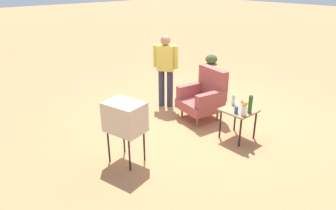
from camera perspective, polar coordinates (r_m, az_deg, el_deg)
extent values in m
plane|color=#C17A4C|center=(6.71, 6.34, -1.89)|extent=(60.00, 60.00, 0.00)
cylinder|color=#937047|center=(6.55, 2.64, -1.33)|extent=(0.05, 0.05, 0.22)
cylinder|color=#937047|center=(6.17, 5.50, -3.02)|extent=(0.05, 0.05, 0.22)
cylinder|color=#937047|center=(6.85, 6.27, -0.33)|extent=(0.05, 0.05, 0.22)
cylinder|color=#937047|center=(6.49, 9.21, -1.88)|extent=(0.05, 0.05, 0.22)
cube|color=#9E4C47|center=(6.43, 5.98, 0.10)|extent=(0.86, 0.86, 0.20)
cube|color=#9E4C47|center=(6.47, 8.36, 4.13)|extent=(0.78, 0.27, 0.64)
cube|color=#9E4C47|center=(6.58, 4.33, 2.86)|extent=(0.24, 0.70, 0.26)
cube|color=#9E4C47|center=(6.11, 7.93, 1.11)|extent=(0.24, 0.70, 0.26)
cylinder|color=black|center=(5.74, 9.75, -3.52)|extent=(0.04, 0.04, 0.55)
cylinder|color=black|center=(5.50, 13.34, -5.04)|extent=(0.04, 0.04, 0.55)
cylinder|color=black|center=(6.06, 12.45, -2.25)|extent=(0.04, 0.04, 0.55)
cylinder|color=black|center=(5.84, 15.95, -3.62)|extent=(0.04, 0.04, 0.55)
cube|color=#937047|center=(5.66, 13.13, -0.93)|extent=(0.56, 0.56, 0.03)
cylinder|color=black|center=(4.99, -4.48, -7.50)|extent=(0.03, 0.03, 0.55)
cylinder|color=black|center=(5.25, -8.26, -6.07)|extent=(0.03, 0.03, 0.55)
cylinder|color=black|center=(4.76, -7.21, -9.27)|extent=(0.03, 0.03, 0.55)
cylinder|color=black|center=(5.03, -11.03, -7.66)|extent=(0.03, 0.03, 0.55)
cube|color=#BCB299|center=(4.76, -8.09, -2.24)|extent=(0.69, 0.58, 0.48)
cube|color=#383D3F|center=(4.91, -6.34, -1.33)|extent=(0.41, 0.12, 0.34)
cylinder|color=#2D3347|center=(7.03, -1.22, 3.21)|extent=(0.14, 0.14, 0.86)
cylinder|color=#2D3347|center=(6.98, 0.36, 3.07)|extent=(0.14, 0.14, 0.86)
cube|color=#D6C64C|center=(6.80, -0.45, 8.79)|extent=(0.42, 0.38, 0.56)
cylinder|color=#D6C64C|center=(6.85, -2.41, 9.13)|extent=(0.09, 0.09, 0.50)
cylinder|color=#D6C64C|center=(6.73, 1.55, 8.89)|extent=(0.09, 0.09, 0.50)
sphere|color=#A37556|center=(6.71, -0.46, 12.02)|extent=(0.22, 0.22, 0.22)
cylinder|color=blue|center=(5.46, 12.64, -0.92)|extent=(0.07, 0.07, 0.12)
cylinder|color=silver|center=(5.80, 12.13, 0.99)|extent=(0.06, 0.06, 0.20)
cylinder|color=#1E5623|center=(5.50, 15.13, 0.13)|extent=(0.07, 0.07, 0.32)
cylinder|color=silver|center=(5.40, 13.99, -0.97)|extent=(0.09, 0.09, 0.18)
sphere|color=yellow|center=(5.35, 14.13, 0.40)|extent=(0.07, 0.07, 0.07)
sphere|color=#E04C66|center=(5.38, 13.84, 0.55)|extent=(0.07, 0.07, 0.07)
sphere|color=orange|center=(5.32, 14.34, 0.25)|extent=(0.07, 0.07, 0.07)
ellipsoid|color=#475B33|center=(10.78, 8.11, 8.50)|extent=(0.42, 0.42, 0.32)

